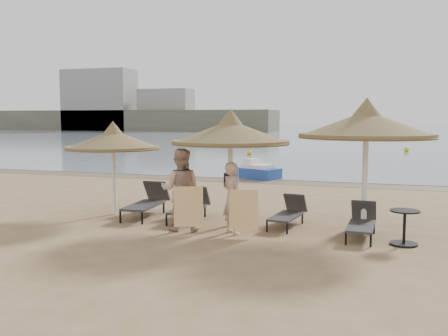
# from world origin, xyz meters

# --- Properties ---
(ground) EXTENTS (160.00, 160.00, 0.00)m
(ground) POSITION_xyz_m (0.00, 0.00, 0.00)
(ground) COLOR #94744E
(ground) RESTS_ON ground
(sea) EXTENTS (200.00, 140.00, 0.03)m
(sea) POSITION_xyz_m (0.00, 80.00, 0.01)
(sea) COLOR slate
(sea) RESTS_ON ground
(wet_sand_strip) EXTENTS (200.00, 1.60, 0.01)m
(wet_sand_strip) POSITION_xyz_m (0.00, 9.40, 0.00)
(wet_sand_strip) COLOR brown
(wet_sand_strip) RESTS_ON ground
(far_shore) EXTENTS (150.00, 54.80, 12.00)m
(far_shore) POSITION_xyz_m (-25.10, 77.82, 2.91)
(far_shore) COLOR #666149
(far_shore) RESTS_ON ground
(palapa_left) EXTENTS (2.73, 2.73, 2.70)m
(palapa_left) POSITION_xyz_m (-3.48, 0.97, 2.15)
(palapa_left) COLOR white
(palapa_left) RESTS_ON ground
(palapa_center) EXTENTS (3.06, 3.06, 3.03)m
(palapa_center) POSITION_xyz_m (0.17, 0.52, 2.41)
(palapa_center) COLOR white
(palapa_center) RESTS_ON ground
(palapa_right) EXTENTS (3.32, 3.32, 3.29)m
(palapa_right) POSITION_xyz_m (3.50, 0.96, 2.62)
(palapa_right) COLOR white
(palapa_right) RESTS_ON ground
(lounger_far_left) EXTENTS (0.81, 2.12, 0.93)m
(lounger_far_left) POSITION_xyz_m (-2.47, 1.08, 0.42)
(lounger_far_left) COLOR black
(lounger_far_left) RESTS_ON ground
(lounger_near_left) EXTENTS (0.66, 1.90, 0.85)m
(lounger_near_left) POSITION_xyz_m (-1.13, 1.02, 0.38)
(lounger_near_left) COLOR black
(lounger_near_left) RESTS_ON ground
(lounger_near_right) EXTENTS (0.79, 1.79, 0.77)m
(lounger_near_right) POSITION_xyz_m (1.62, 1.00, 0.35)
(lounger_near_right) COLOR black
(lounger_near_right) RESTS_ON ground
(lounger_far_right) EXTENTS (0.65, 1.79, 0.79)m
(lounger_far_right) POSITION_xyz_m (3.48, 0.37, 0.35)
(lounger_far_right) COLOR black
(lounger_far_right) RESTS_ON ground
(side_table) EXTENTS (0.65, 0.65, 0.78)m
(side_table) POSITION_xyz_m (4.40, -0.17, 0.37)
(side_table) COLOR black
(side_table) RESTS_ON ground
(person_left) EXTENTS (1.22, 0.93, 2.38)m
(person_left) POSITION_xyz_m (-0.85, -0.36, 1.19)
(person_left) COLOR tan
(person_left) RESTS_ON ground
(person_right) EXTENTS (1.11, 1.05, 2.03)m
(person_right) POSITION_xyz_m (0.48, -0.31, 1.02)
(person_right) COLOR tan
(person_right) RESTS_ON ground
(towel_left) EXTENTS (0.67, 0.24, 0.98)m
(towel_left) POSITION_xyz_m (-0.50, -0.71, 0.68)
(towel_left) COLOR orange
(towel_left) RESTS_ON ground
(towel_right) EXTENTS (0.67, 0.16, 0.95)m
(towel_right) POSITION_xyz_m (0.83, -0.56, 0.66)
(towel_right) COLOR orange
(towel_right) RESTS_ON ground
(bag_patterned) EXTENTS (0.32, 0.16, 0.39)m
(bag_patterned) POSITION_xyz_m (0.17, 0.70, 1.29)
(bag_patterned) COLOR white
(bag_patterned) RESTS_ON ground
(bag_dark) EXTENTS (0.27, 0.17, 0.36)m
(bag_dark) POSITION_xyz_m (0.17, 0.36, 1.21)
(bag_dark) COLOR black
(bag_dark) RESTS_ON ground
(pedal_boat) EXTENTS (2.20, 1.79, 0.89)m
(pedal_boat) POSITION_xyz_m (-1.53, 10.43, 0.33)
(pedal_boat) COLOR #1F4199
(pedal_boat) RESTS_ON ground
(buoy_left) EXTENTS (0.38, 0.38, 0.38)m
(buoy_left) POSITION_xyz_m (-5.31, 23.34, 0.19)
(buoy_left) COLOR gold
(buoy_left) RESTS_ON ground
(buoy_mid) EXTENTS (0.41, 0.41, 0.41)m
(buoy_mid) POSITION_xyz_m (5.73, 30.32, 0.21)
(buoy_mid) COLOR gold
(buoy_mid) RESTS_ON ground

